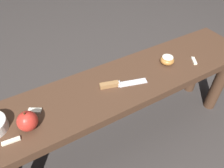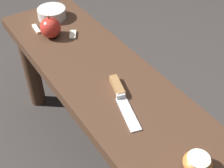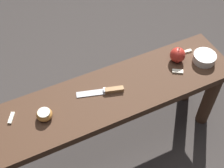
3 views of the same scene
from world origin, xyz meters
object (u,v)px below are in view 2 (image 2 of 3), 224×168
knife (120,94)px  bowl (52,13)px  apple_cut (196,163)px  wooden_bench (134,128)px  apple_whole (50,28)px

knife → bowl: bowl is taller
apple_cut → bowl: bowl is taller
wooden_bench → apple_cut: 0.27m
apple_whole → knife: bearing=-175.8°
apple_cut → apple_whole: bearing=3.2°
wooden_bench → apple_whole: bearing=5.2°
knife → apple_whole: size_ratio=2.52×
apple_whole → bowl: size_ratio=0.77×
wooden_bench → knife: 0.12m
knife → apple_cut: apple_cut is taller
apple_whole → bowl: 0.14m
apple_cut → wooden_bench: bearing=-0.8°
wooden_bench → knife: bearing=11.6°
knife → apple_cut: (-0.30, -0.01, 0.01)m
apple_cut → knife: bearing=1.8°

